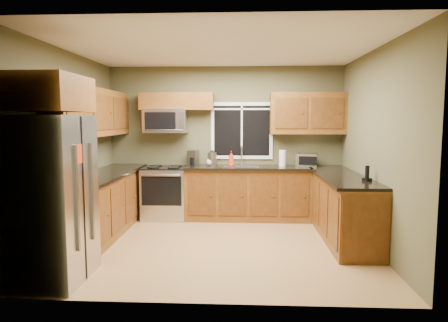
# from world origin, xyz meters

# --- Properties ---
(floor) EXTENTS (4.20, 4.20, 0.00)m
(floor) POSITION_xyz_m (0.00, 0.00, 0.00)
(floor) COLOR olive
(floor) RESTS_ON ground
(ceiling) EXTENTS (4.20, 4.20, 0.00)m
(ceiling) POSITION_xyz_m (0.00, 0.00, 2.70)
(ceiling) COLOR white
(ceiling) RESTS_ON back_wall
(back_wall) EXTENTS (4.20, 0.00, 4.20)m
(back_wall) POSITION_xyz_m (0.00, 1.80, 1.35)
(back_wall) COLOR brown
(back_wall) RESTS_ON ground
(front_wall) EXTENTS (4.20, 0.00, 4.20)m
(front_wall) POSITION_xyz_m (0.00, -1.80, 1.35)
(front_wall) COLOR brown
(front_wall) RESTS_ON ground
(left_wall) EXTENTS (0.00, 3.60, 3.60)m
(left_wall) POSITION_xyz_m (-2.10, 0.00, 1.35)
(left_wall) COLOR brown
(left_wall) RESTS_ON ground
(right_wall) EXTENTS (0.00, 3.60, 3.60)m
(right_wall) POSITION_xyz_m (2.10, 0.00, 1.35)
(right_wall) COLOR brown
(right_wall) RESTS_ON ground
(window) EXTENTS (1.12, 0.03, 1.02)m
(window) POSITION_xyz_m (0.30, 1.78, 1.55)
(window) COLOR white
(window) RESTS_ON back_wall
(base_cabinets_left) EXTENTS (0.60, 2.65, 0.90)m
(base_cabinets_left) POSITION_xyz_m (-1.80, 0.48, 0.45)
(base_cabinets_left) COLOR brown
(base_cabinets_left) RESTS_ON ground
(countertop_left) EXTENTS (0.65, 2.65, 0.04)m
(countertop_left) POSITION_xyz_m (-1.78, 0.48, 0.92)
(countertop_left) COLOR black
(countertop_left) RESTS_ON base_cabinets_left
(base_cabinets_back) EXTENTS (2.17, 0.60, 0.90)m
(base_cabinets_back) POSITION_xyz_m (0.42, 1.50, 0.45)
(base_cabinets_back) COLOR brown
(base_cabinets_back) RESTS_ON ground
(countertop_back) EXTENTS (2.17, 0.65, 0.04)m
(countertop_back) POSITION_xyz_m (0.42, 1.48, 0.92)
(countertop_back) COLOR black
(countertop_back) RESTS_ON base_cabinets_back
(base_cabinets_peninsula) EXTENTS (0.60, 2.52, 0.90)m
(base_cabinets_peninsula) POSITION_xyz_m (1.80, 0.54, 0.45)
(base_cabinets_peninsula) COLOR brown
(base_cabinets_peninsula) RESTS_ON ground
(countertop_peninsula) EXTENTS (0.65, 2.50, 0.04)m
(countertop_peninsula) POSITION_xyz_m (1.78, 0.55, 0.92)
(countertop_peninsula) COLOR black
(countertop_peninsula) RESTS_ON base_cabinets_peninsula
(upper_cabinets_left) EXTENTS (0.33, 2.65, 0.72)m
(upper_cabinets_left) POSITION_xyz_m (-1.94, 0.48, 1.86)
(upper_cabinets_left) COLOR brown
(upper_cabinets_left) RESTS_ON left_wall
(upper_cabinets_back_left) EXTENTS (1.30, 0.33, 0.30)m
(upper_cabinets_back_left) POSITION_xyz_m (-0.85, 1.64, 2.07)
(upper_cabinets_back_left) COLOR brown
(upper_cabinets_back_left) RESTS_ON back_wall
(upper_cabinets_back_right) EXTENTS (1.30, 0.33, 0.72)m
(upper_cabinets_back_right) POSITION_xyz_m (1.45, 1.64, 1.86)
(upper_cabinets_back_right) COLOR brown
(upper_cabinets_back_right) RESTS_ON back_wall
(upper_cabinet_over_fridge) EXTENTS (0.72, 0.90, 0.38)m
(upper_cabinet_over_fridge) POSITION_xyz_m (-1.74, -1.30, 2.03)
(upper_cabinet_over_fridge) COLOR brown
(upper_cabinet_over_fridge) RESTS_ON left_wall
(refrigerator) EXTENTS (0.74, 0.90, 1.80)m
(refrigerator) POSITION_xyz_m (-1.74, -1.30, 0.90)
(refrigerator) COLOR #B7B7BC
(refrigerator) RESTS_ON ground
(range) EXTENTS (0.76, 0.69, 0.94)m
(range) POSITION_xyz_m (-1.05, 1.47, 0.47)
(range) COLOR #B7B7BC
(range) RESTS_ON ground
(microwave) EXTENTS (0.76, 0.41, 0.42)m
(microwave) POSITION_xyz_m (-1.05, 1.61, 1.73)
(microwave) COLOR #B7B7BC
(microwave) RESTS_ON back_wall
(sink) EXTENTS (0.60, 0.42, 0.36)m
(sink) POSITION_xyz_m (0.30, 1.49, 0.95)
(sink) COLOR slate
(sink) RESTS_ON countertop_back
(toaster_oven) EXTENTS (0.40, 0.34, 0.22)m
(toaster_oven) POSITION_xyz_m (1.43, 1.54, 1.05)
(toaster_oven) COLOR #B7B7BC
(toaster_oven) RESTS_ON countertop_back
(coffee_maker) EXTENTS (0.20, 0.24, 0.27)m
(coffee_maker) POSITION_xyz_m (-0.57, 1.64, 1.06)
(coffee_maker) COLOR slate
(coffee_maker) RESTS_ON countertop_back
(kettle) EXTENTS (0.17, 0.17, 0.29)m
(kettle) POSITION_xyz_m (-0.22, 1.57, 1.07)
(kettle) COLOR #B7B7BC
(kettle) RESTS_ON countertop_back
(paper_towel_roll) EXTENTS (0.15, 0.15, 0.31)m
(paper_towel_roll) POSITION_xyz_m (1.01, 1.52, 1.08)
(paper_towel_roll) COLOR white
(paper_towel_roll) RESTS_ON countertop_back
(soap_bottle_a) EXTENTS (0.11, 0.11, 0.26)m
(soap_bottle_a) POSITION_xyz_m (0.12, 1.50, 1.07)
(soap_bottle_a) COLOR red
(soap_bottle_a) RESTS_ON countertop_back
(soap_bottle_c) EXTENTS (0.15, 0.15, 0.19)m
(soap_bottle_c) POSITION_xyz_m (-0.25, 1.56, 1.03)
(soap_bottle_c) COLOR white
(soap_bottle_c) RESTS_ON countertop_back
(cordless_phone) EXTENTS (0.12, 0.12, 0.21)m
(cordless_phone) POSITION_xyz_m (1.98, -0.10, 1.00)
(cordless_phone) COLOR black
(cordless_phone) RESTS_ON countertop_peninsula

